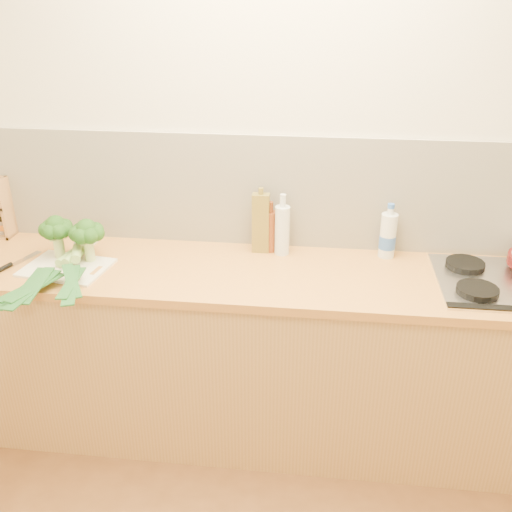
{
  "coord_description": "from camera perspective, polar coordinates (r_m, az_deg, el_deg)",
  "views": [
    {
      "loc": [
        0.21,
        -1.05,
        2.06
      ],
      "look_at": [
        -0.05,
        1.1,
        1.02
      ],
      "focal_mm": 40.0,
      "sensor_mm": 36.0,
      "label": 1
    }
  ],
  "objects": [
    {
      "name": "room_shell",
      "position": [
        2.7,
        1.95,
        6.38
      ],
      "size": [
        3.5,
        3.5,
        3.5
      ],
      "color": "beige",
      "rests_on": "ground"
    },
    {
      "name": "counter",
      "position": [
        2.78,
        1.2,
        -9.8
      ],
      "size": [
        3.2,
        0.62,
        0.9
      ],
      "color": "#AD8348",
      "rests_on": "ground"
    },
    {
      "name": "gas_hob",
      "position": [
        2.65,
        23.83,
        -2.35
      ],
      "size": [
        0.58,
        0.5,
        0.04
      ],
      "color": "silver",
      "rests_on": "counter"
    },
    {
      "name": "chopping_board",
      "position": [
        2.7,
        -18.41,
        -1.1
      ],
      "size": [
        0.4,
        0.32,
        0.01
      ],
      "primitive_type": "cube",
      "rotation": [
        0.0,
        0.0,
        -0.15
      ],
      "color": "white",
      "rests_on": "counter"
    },
    {
      "name": "broccoli_left",
      "position": [
        2.75,
        -19.35,
        2.55
      ],
      "size": [
        0.15,
        0.16,
        0.2
      ],
      "color": "#A8BF6F",
      "rests_on": "chopping_board"
    },
    {
      "name": "broccoli_right",
      "position": [
        2.67,
        -16.55,
        2.23
      ],
      "size": [
        0.16,
        0.16,
        0.2
      ],
      "color": "#A8BF6F",
      "rests_on": "chopping_board"
    },
    {
      "name": "leek_front",
      "position": [
        2.68,
        -19.15,
        -0.76
      ],
      "size": [
        0.17,
        0.67,
        0.04
      ],
      "rotation": [
        0.0,
        0.0,
        -0.16
      ],
      "color": "white",
      "rests_on": "chopping_board"
    },
    {
      "name": "leek_mid",
      "position": [
        2.63,
        -18.56,
        -0.72
      ],
      "size": [
        0.15,
        0.67,
        0.04
      ],
      "rotation": [
        0.0,
        0.0,
        -0.13
      ],
      "color": "white",
      "rests_on": "chopping_board"
    },
    {
      "name": "leek_back",
      "position": [
        2.59,
        -17.64,
        -0.5
      ],
      "size": [
        0.25,
        0.62,
        0.04
      ],
      "rotation": [
        0.0,
        0.0,
        0.33
      ],
      "color": "white",
      "rests_on": "chopping_board"
    },
    {
      "name": "chefs_knife",
      "position": [
        2.8,
        -23.59,
        -0.96
      ],
      "size": [
        0.12,
        0.28,
        0.02
      ],
      "rotation": [
        0.0,
        0.0,
        -0.33
      ],
      "color": "silver",
      "rests_on": "counter"
    },
    {
      "name": "oil_tin",
      "position": [
        2.67,
        0.49,
        3.34
      ],
      "size": [
        0.08,
        0.05,
        0.32
      ],
      "color": "olive",
      "rests_on": "counter"
    },
    {
      "name": "glass_bottle",
      "position": [
        2.66,
        2.64,
        2.69
      ],
      "size": [
        0.07,
        0.07,
        0.3
      ],
      "color": "silver",
      "rests_on": "counter"
    },
    {
      "name": "amber_bottle",
      "position": [
        2.7,
        1.44,
        2.56
      ],
      "size": [
        0.06,
        0.06,
        0.25
      ],
      "color": "brown",
      "rests_on": "counter"
    },
    {
      "name": "water_bottle",
      "position": [
        2.71,
        13.04,
        1.91
      ],
      "size": [
        0.08,
        0.08,
        0.24
      ],
      "color": "silver",
      "rests_on": "counter"
    }
  ]
}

